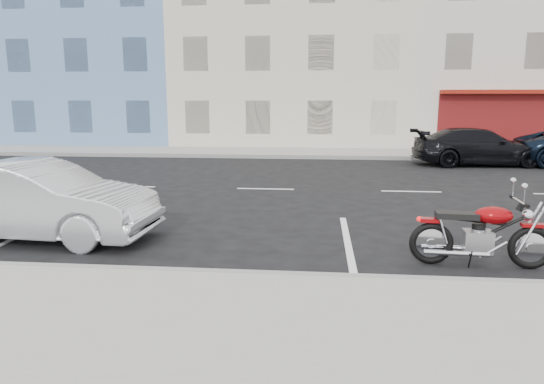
% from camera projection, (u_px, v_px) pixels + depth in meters
% --- Properties ---
extents(ground, '(120.00, 120.00, 0.00)m').
position_uv_depth(ground, '(337.00, 190.00, 13.40)').
color(ground, black).
rests_on(ground, ground).
extents(sidewalk_far, '(80.00, 3.40, 0.15)m').
position_uv_depth(sidewalk_far, '(222.00, 152.00, 22.36)').
color(sidewalk_far, gray).
rests_on(sidewalk_far, ground).
extents(curb_near, '(80.00, 0.12, 0.16)m').
position_uv_depth(curb_near, '(7.00, 268.00, 7.01)').
color(curb_near, gray).
rests_on(curb_near, ground).
extents(curb_far, '(80.00, 0.12, 0.16)m').
position_uv_depth(curb_far, '(214.00, 156.00, 20.69)').
color(curb_far, gray).
rests_on(curb_far, ground).
extents(bldg_blue, '(12.00, 12.00, 13.00)m').
position_uv_depth(bldg_blue, '(98.00, 31.00, 29.41)').
color(bldg_blue, '#5A7CA9').
rests_on(bldg_blue, ground).
extents(bldg_cream, '(12.00, 12.00, 11.50)m').
position_uv_depth(bldg_cream, '(296.00, 42.00, 28.42)').
color(bldg_cream, beige).
rests_on(bldg_cream, ground).
extents(bldg_corner, '(14.00, 12.00, 12.50)m').
position_uv_depth(bldg_corner, '(528.00, 30.00, 27.11)').
color(bldg_corner, beige).
rests_on(bldg_corner, ground).
extents(motorcycle, '(2.08, 0.69, 1.04)m').
position_uv_depth(motorcycle, '(534.00, 238.00, 7.12)').
color(motorcycle, black).
rests_on(motorcycle, ground).
extents(sedan_silver, '(4.36, 1.76, 1.41)m').
position_uv_depth(sedan_silver, '(36.00, 200.00, 8.65)').
color(sedan_silver, '#ACB0B4').
rests_on(sedan_silver, ground).
extents(car_far, '(4.97, 2.31, 1.40)m').
position_uv_depth(car_far, '(478.00, 147.00, 18.30)').
color(car_far, black).
rests_on(car_far, ground).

